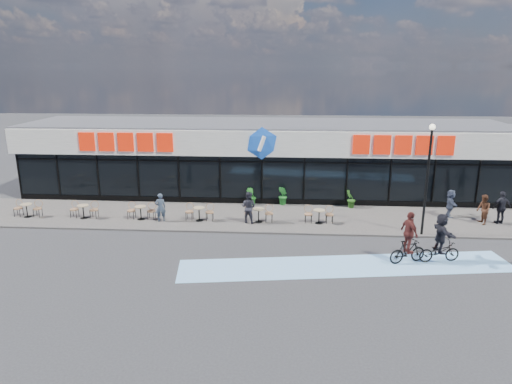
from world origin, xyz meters
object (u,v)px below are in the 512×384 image
potted_plant_left (251,196)px  pedestrian_a (483,210)px  patron_right (248,207)px  bistro_set_0 (28,208)px  lamp_post (428,171)px  cyclist_a (408,242)px  potted_plant_right (351,199)px  patron_left (160,207)px  pedestrian_b (450,203)px  pedestrian_c (501,207)px  potted_plant_mid (283,196)px  cyclist_b (440,241)px

potted_plant_left → pedestrian_a: bearing=-12.1°
patron_right → bistro_set_0: bearing=19.0°
patron_right → lamp_post: bearing=-167.7°
potted_plant_left → cyclist_a: (7.24, -7.67, 0.33)m
potted_plant_right → patron_left: bearing=-163.5°
patron_right → pedestrian_b: patron_right is taller
bistro_set_0 → pedestrian_c: size_ratio=0.88×
pedestrian_a → lamp_post: bearing=-67.9°
pedestrian_b → pedestrian_c: 2.47m
potted_plant_mid → pedestrian_a: (10.43, -2.71, 0.21)m
patron_left → lamp_post: bearing=153.1°
pedestrian_a → potted_plant_left: bearing=-106.0°
patron_right → pedestrian_a: (12.23, 0.57, -0.05)m
potted_plant_mid → patron_right: 3.75m
cyclist_b → patron_left: bearing=162.6°
pedestrian_a → cyclist_a: 7.15m
bistro_set_0 → patron_right: (12.19, -0.20, 0.39)m
potted_plant_right → cyclist_b: bearing=-68.8°
pedestrian_a → cyclist_b: 6.08m
lamp_post → pedestrian_a: bearing=26.0°
potted_plant_right → patron_right: patron_right is taller
potted_plant_right → patron_left: (-10.40, -3.09, 0.24)m
potted_plant_mid → cyclist_a: 9.40m
lamp_post → cyclist_a: size_ratio=2.38×
lamp_post → cyclist_a: (-1.52, -3.28, -2.36)m
lamp_post → patron_left: size_ratio=3.51×
lamp_post → patron_right: (-8.66, 1.17, -2.35)m
potted_plant_left → pedestrian_c: 13.55m
bistro_set_0 → potted_plant_left: bearing=14.0°
pedestrian_a → pedestrian_b: (-1.29, 1.15, -0.03)m
bistro_set_0 → cyclist_a: 19.89m
pedestrian_a → cyclist_a: cyclist_a is taller
potted_plant_left → cyclist_b: 11.41m
potted_plant_right → pedestrian_a: bearing=-20.3°
potted_plant_right → pedestrian_a: pedestrian_a is taller
potted_plant_right → cyclist_b: 7.76m
potted_plant_right → pedestrian_a: (6.51, -2.41, 0.26)m
lamp_post → bistro_set_0: bearing=176.2°
potted_plant_mid → patron_right: bearing=-118.7°
bistro_set_0 → cyclist_b: bearing=-12.1°
pedestrian_a → cyclist_b: size_ratio=0.73×
bistro_set_0 → cyclist_a: (19.33, -4.65, 0.39)m
potted_plant_left → patron_right: size_ratio=0.61×
lamp_post → pedestrian_b: 4.41m
bistro_set_0 → potted_plant_left: potted_plant_left is taller
patron_right → pedestrian_a: bearing=-157.4°
bistro_set_0 → potted_plant_left: 12.46m
pedestrian_a → pedestrian_b: pedestrian_a is taller
lamp_post → potted_plant_left: 10.17m
pedestrian_b → bistro_set_0: bearing=100.8°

